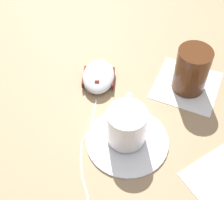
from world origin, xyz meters
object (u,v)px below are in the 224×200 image
object	(u,v)px
computer_mouse	(99,76)
drinking_glass	(192,70)
saucer	(127,140)
coffee_cup	(127,124)

from	to	relation	value
computer_mouse	drinking_glass	world-z (taller)	drinking_glass
saucer	computer_mouse	distance (m)	0.17
computer_mouse	coffee_cup	bearing A→B (deg)	-55.03
coffee_cup	drinking_glass	bearing A→B (deg)	57.93
coffee_cup	saucer	bearing A→B (deg)	-62.61
coffee_cup	drinking_glass	distance (m)	0.19
saucer	coffee_cup	xyz separation A→B (m)	(-0.00, 0.01, 0.04)
saucer	computer_mouse	size ratio (longest dim) A/B	1.44
coffee_cup	drinking_glass	world-z (taller)	drinking_glass
saucer	computer_mouse	xyz separation A→B (m)	(-0.09, 0.14, 0.01)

